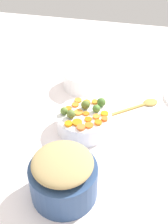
{
  "coord_description": "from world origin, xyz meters",
  "views": [
    {
      "loc": [
        -0.85,
        -0.19,
        0.83
      ],
      "look_at": [
        0.02,
        0.01,
        0.11
      ],
      "focal_mm": 45.83,
      "sensor_mm": 36.0,
      "label": 1
    }
  ],
  "objects_px": {
    "serving_bowl_carrots": "(84,121)",
    "metal_pot": "(64,181)",
    "casserole_dish": "(83,79)",
    "wooden_spoon": "(144,104)"
  },
  "relations": [
    {
      "from": "casserole_dish",
      "to": "metal_pot",
      "type": "bearing_deg",
      "value": -172.32
    },
    {
      "from": "serving_bowl_carrots",
      "to": "casserole_dish",
      "type": "bearing_deg",
      "value": 13.61
    },
    {
      "from": "wooden_spoon",
      "to": "casserole_dish",
      "type": "height_order",
      "value": "casserole_dish"
    },
    {
      "from": "serving_bowl_carrots",
      "to": "casserole_dish",
      "type": "xyz_separation_m",
      "value": [
        0.31,
        0.07,
        0.0
      ]
    },
    {
      "from": "serving_bowl_carrots",
      "to": "metal_pot",
      "type": "distance_m",
      "value": 0.33
    },
    {
      "from": "metal_pot",
      "to": "casserole_dish",
      "type": "distance_m",
      "value": 0.64
    },
    {
      "from": "casserole_dish",
      "to": "wooden_spoon",
      "type": "bearing_deg",
      "value": -106.19
    },
    {
      "from": "metal_pot",
      "to": "wooden_spoon",
      "type": "bearing_deg",
      "value": -22.48
    },
    {
      "from": "serving_bowl_carrots",
      "to": "casserole_dish",
      "type": "distance_m",
      "value": 0.32
    },
    {
      "from": "serving_bowl_carrots",
      "to": "metal_pot",
      "type": "relative_size",
      "value": 1.03
    }
  ]
}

